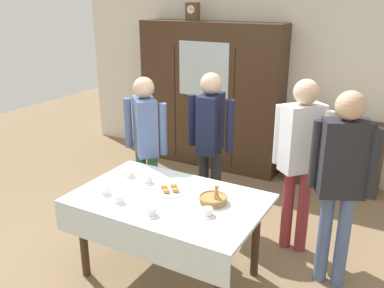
{
  "coord_description": "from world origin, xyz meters",
  "views": [
    {
      "loc": [
        1.69,
        -2.84,
        2.36
      ],
      "look_at": [
        0.0,
        0.2,
        1.12
      ],
      "focal_mm": 39.0,
      "sensor_mm": 36.0,
      "label": 1
    }
  ],
  "objects_px": {
    "dining_table": "(167,210)",
    "mantel_clock": "(193,12)",
    "pastry_plate": "(170,190)",
    "tea_cup_far_right": "(148,180)",
    "tea_cup_back_edge": "(119,200)",
    "spoon_back_edge": "(110,183)",
    "book_stack": "(338,118)",
    "bread_basket": "(213,199)",
    "tea_cup_center": "(105,191)",
    "tea_cup_mid_left": "(129,174)",
    "tea_cup_front_edge": "(152,212)",
    "person_behind_table_left": "(342,172)",
    "spoon_near_left": "(187,210)",
    "spoon_far_right": "(139,195)",
    "bookshelf_low": "(334,154)",
    "person_beside_shelf": "(210,134)",
    "person_near_right_end": "(146,137)",
    "person_by_cabinet": "(301,150)",
    "wall_cabinet": "(211,96)",
    "tea_cup_mid_right": "(208,212)"
  },
  "relations": [
    {
      "from": "dining_table",
      "to": "book_stack",
      "type": "relative_size",
      "value": 7.52
    },
    {
      "from": "bookshelf_low",
      "to": "tea_cup_mid_right",
      "type": "bearing_deg",
      "value": -99.04
    },
    {
      "from": "pastry_plate",
      "to": "tea_cup_far_right",
      "type": "bearing_deg",
      "value": 169.17
    },
    {
      "from": "spoon_far_right",
      "to": "person_behind_table_left",
      "type": "distance_m",
      "value": 1.66
    },
    {
      "from": "person_behind_table_left",
      "to": "spoon_near_left",
      "type": "bearing_deg",
      "value": -145.3
    },
    {
      "from": "book_stack",
      "to": "mantel_clock",
      "type": "bearing_deg",
      "value": -178.57
    },
    {
      "from": "tea_cup_mid_right",
      "to": "person_behind_table_left",
      "type": "bearing_deg",
      "value": 40.07
    },
    {
      "from": "bread_basket",
      "to": "person_by_cabinet",
      "type": "relative_size",
      "value": 0.14
    },
    {
      "from": "tea_cup_center",
      "to": "pastry_plate",
      "type": "xyz_separation_m",
      "value": [
        0.45,
        0.31,
        -0.01
      ]
    },
    {
      "from": "bread_basket",
      "to": "tea_cup_far_right",
      "type": "bearing_deg",
      "value": 175.33
    },
    {
      "from": "book_stack",
      "to": "tea_cup_center",
      "type": "bearing_deg",
      "value": -115.75
    },
    {
      "from": "bookshelf_low",
      "to": "book_stack",
      "type": "bearing_deg",
      "value": 0.0
    },
    {
      "from": "bookshelf_low",
      "to": "person_beside_shelf",
      "type": "height_order",
      "value": "person_beside_shelf"
    },
    {
      "from": "bread_basket",
      "to": "spoon_far_right",
      "type": "bearing_deg",
      "value": -162.24
    },
    {
      "from": "tea_cup_center",
      "to": "spoon_near_left",
      "type": "relative_size",
      "value": 1.09
    },
    {
      "from": "mantel_clock",
      "to": "bread_basket",
      "type": "height_order",
      "value": "mantel_clock"
    },
    {
      "from": "tea_cup_center",
      "to": "mantel_clock",
      "type": "bearing_deg",
      "value": 103.98
    },
    {
      "from": "person_by_cabinet",
      "to": "person_beside_shelf",
      "type": "xyz_separation_m",
      "value": [
        -0.98,
        0.1,
        -0.03
      ]
    },
    {
      "from": "tea_cup_back_edge",
      "to": "person_near_right_end",
      "type": "relative_size",
      "value": 0.08
    },
    {
      "from": "person_behind_table_left",
      "to": "mantel_clock",
      "type": "bearing_deg",
      "value": 141.26
    },
    {
      "from": "mantel_clock",
      "to": "spoon_back_edge",
      "type": "distance_m",
      "value": 2.98
    },
    {
      "from": "spoon_far_right",
      "to": "spoon_back_edge",
      "type": "bearing_deg",
      "value": 169.18
    },
    {
      "from": "tea_cup_far_right",
      "to": "person_by_cabinet",
      "type": "bearing_deg",
      "value": 34.8
    },
    {
      "from": "mantel_clock",
      "to": "tea_cup_mid_left",
      "type": "bearing_deg",
      "value": -74.82
    },
    {
      "from": "mantel_clock",
      "to": "tea_cup_back_edge",
      "type": "xyz_separation_m",
      "value": [
        0.89,
        -2.83,
        -1.36
      ]
    },
    {
      "from": "tea_cup_mid_right",
      "to": "person_by_cabinet",
      "type": "height_order",
      "value": "person_by_cabinet"
    },
    {
      "from": "book_stack",
      "to": "tea_cup_mid_left",
      "type": "xyz_separation_m",
      "value": [
        -1.4,
        -2.42,
        -0.13
      ]
    },
    {
      "from": "tea_cup_mid_left",
      "to": "tea_cup_front_edge",
      "type": "height_order",
      "value": "same"
    },
    {
      "from": "wall_cabinet",
      "to": "person_behind_table_left",
      "type": "xyz_separation_m",
      "value": [
        2.16,
        -1.96,
        0.02
      ]
    },
    {
      "from": "tea_cup_mid_left",
      "to": "person_behind_table_left",
      "type": "relative_size",
      "value": 0.08
    },
    {
      "from": "dining_table",
      "to": "person_near_right_end",
      "type": "height_order",
      "value": "person_near_right_end"
    },
    {
      "from": "tea_cup_center",
      "to": "tea_cup_far_right",
      "type": "bearing_deg",
      "value": 63.15
    },
    {
      "from": "tea_cup_far_right",
      "to": "pastry_plate",
      "type": "relative_size",
      "value": 0.46
    },
    {
      "from": "pastry_plate",
      "to": "tea_cup_front_edge",
      "type": "bearing_deg",
      "value": -76.79
    },
    {
      "from": "spoon_near_left",
      "to": "person_by_cabinet",
      "type": "distance_m",
      "value": 1.24
    },
    {
      "from": "wall_cabinet",
      "to": "tea_cup_center",
      "type": "xyz_separation_m",
      "value": [
        0.4,
        -2.77,
        -0.22
      ]
    },
    {
      "from": "tea_cup_mid_right",
      "to": "person_behind_table_left",
      "type": "distance_m",
      "value": 1.11
    },
    {
      "from": "tea_cup_back_edge",
      "to": "pastry_plate",
      "type": "relative_size",
      "value": 0.46
    },
    {
      "from": "spoon_near_left",
      "to": "person_behind_table_left",
      "type": "height_order",
      "value": "person_behind_table_left"
    },
    {
      "from": "mantel_clock",
      "to": "tea_cup_center",
      "type": "height_order",
      "value": "mantel_clock"
    },
    {
      "from": "tea_cup_front_edge",
      "to": "tea_cup_center",
      "type": "distance_m",
      "value": 0.56
    },
    {
      "from": "dining_table",
      "to": "spoon_near_left",
      "type": "xyz_separation_m",
      "value": [
        0.24,
        -0.08,
        0.11
      ]
    },
    {
      "from": "dining_table",
      "to": "mantel_clock",
      "type": "distance_m",
      "value": 3.22
    },
    {
      "from": "book_stack",
      "to": "person_behind_table_left",
      "type": "distance_m",
      "value": 2.06
    },
    {
      "from": "wall_cabinet",
      "to": "mantel_clock",
      "type": "relative_size",
      "value": 8.6
    },
    {
      "from": "book_stack",
      "to": "tea_cup_far_right",
      "type": "distance_m",
      "value": 2.72
    },
    {
      "from": "tea_cup_far_right",
      "to": "person_behind_table_left",
      "type": "xyz_separation_m",
      "value": [
        1.57,
        0.44,
        0.24
      ]
    },
    {
      "from": "pastry_plate",
      "to": "person_behind_table_left",
      "type": "xyz_separation_m",
      "value": [
        1.31,
        0.49,
        0.26
      ]
    },
    {
      "from": "tea_cup_mid_right",
      "to": "tea_cup_front_edge",
      "type": "xyz_separation_m",
      "value": [
        -0.38,
        -0.21,
        0.0
      ]
    },
    {
      "from": "book_stack",
      "to": "bread_basket",
      "type": "bearing_deg",
      "value": -101.04
    }
  ]
}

